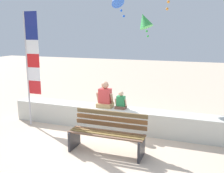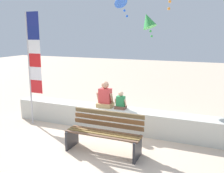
% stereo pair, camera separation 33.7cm
% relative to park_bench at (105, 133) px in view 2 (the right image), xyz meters
% --- Properties ---
extents(ground_plane, '(40.00, 40.00, 0.00)m').
position_rel_park_bench_xyz_m(ground_plane, '(-0.42, 0.43, -0.42)').
color(ground_plane, beige).
extents(seawall_ledge, '(5.94, 0.56, 0.61)m').
position_rel_park_bench_xyz_m(seawall_ledge, '(-0.42, 1.38, -0.12)').
color(seawall_ledge, beige).
rests_on(seawall_ledge, ground).
extents(park_bench, '(1.73, 0.63, 0.88)m').
position_rel_park_bench_xyz_m(park_bench, '(0.00, 0.00, 0.00)').
color(park_bench, brown).
rests_on(park_bench, ground).
extents(person_adult, '(0.48, 0.35, 0.73)m').
position_rel_park_bench_xyz_m(person_adult, '(-0.60, 1.37, 0.47)').
color(person_adult, tan).
rests_on(person_adult, seawall_ledge).
extents(person_child, '(0.32, 0.24, 0.49)m').
position_rel_park_bench_xyz_m(person_child, '(-0.13, 1.37, 0.38)').
color(person_child, brown).
rests_on(person_child, seawall_ledge).
extents(flag_banner, '(0.44, 0.05, 3.22)m').
position_rel_park_bench_xyz_m(flag_banner, '(-2.63, 0.89, 1.49)').
color(flag_banner, '#B7B7BC').
rests_on(flag_banner, ground).
extents(kite_green, '(0.73, 0.64, 0.90)m').
position_rel_park_bench_xyz_m(kite_green, '(-0.14, 4.02, 2.65)').
color(kite_green, green).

